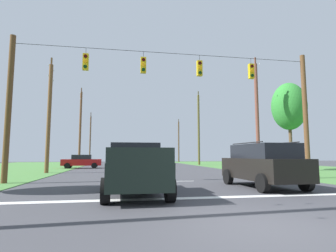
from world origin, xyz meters
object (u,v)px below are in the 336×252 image
object	(u,v)px
utility_pole_far_left	(49,115)
tree_roadside_far_right	(289,107)
pickup_truck	(135,169)
utility_pole_near_left	(179,141)
overhead_signal_span	(171,103)
utility_pole_mid_right	(257,115)
distant_car_crossing_white	(255,163)
suv_black	(263,164)
utility_pole_distant_right	(80,127)
utility_pole_far_right	(199,128)
utility_pole_distant_left	(90,138)
distant_car_oncoming	(82,161)

from	to	relation	value
utility_pole_far_left	tree_roadside_far_right	bearing A→B (deg)	0.32
pickup_truck	utility_pole_near_left	bearing A→B (deg)	75.90
overhead_signal_span	utility_pole_mid_right	world-z (taller)	utility_pole_mid_right
overhead_signal_span	distant_car_crossing_white	size ratio (longest dim) A/B	4.15
suv_black	utility_pole_distant_right	size ratio (longest dim) A/B	0.44
utility_pole_far_right	utility_pole_distant_left	size ratio (longest dim) A/B	1.12
utility_pole_mid_right	overhead_signal_span	bearing A→B (deg)	-142.78
distant_car_crossing_white	utility_pole_far_right	bearing A→B (deg)	90.01
utility_pole_mid_right	utility_pole_far_right	bearing A→B (deg)	91.37
overhead_signal_span	distant_car_crossing_white	xyz separation A→B (m)	(8.80, 6.87, -3.73)
overhead_signal_span	utility_pole_distant_left	distance (m)	41.58
pickup_truck	tree_roadside_far_right	size ratio (longest dim) A/B	0.63
suv_black	tree_roadside_far_right	xyz separation A→B (m)	(9.81, 12.23, 5.18)
distant_car_crossing_white	utility_pole_distant_left	bearing A→B (deg)	117.88
utility_pole_near_left	tree_roadside_far_right	bearing A→B (deg)	-82.80
distant_car_oncoming	utility_pole_distant_left	xyz separation A→B (m)	(-1.81, 24.05, 4.21)
utility_pole_near_left	tree_roadside_far_right	distance (m)	33.08
distant_car_crossing_white	utility_pole_far_left	distance (m)	18.19
distant_car_oncoming	utility_pole_far_left	distance (m)	9.32
overhead_signal_span	utility_pole_mid_right	distance (m)	11.58
pickup_truck	distant_car_crossing_white	distance (m)	16.25
utility_pole_far_right	utility_pole_mid_right	bearing A→B (deg)	-88.63
utility_pole_distant_left	distant_car_oncoming	bearing A→B (deg)	-85.70
utility_pole_far_right	utility_pole_distant_right	size ratio (longest dim) A/B	1.02
pickup_truck	suv_black	world-z (taller)	suv_black
utility_pole_mid_right	utility_pole_far_left	size ratio (longest dim) A/B	1.07
utility_pole_far_left	distant_car_crossing_white	bearing A→B (deg)	-4.60
suv_black	utility_pole_near_left	size ratio (longest dim) A/B	0.53
utility_pole_near_left	utility_pole_far_left	distance (m)	37.57
pickup_truck	suv_black	bearing A→B (deg)	11.09
utility_pole_far_left	utility_pole_far_right	bearing A→B (deg)	42.23
distant_car_oncoming	utility_pole_far_right	bearing A→B (deg)	25.94
suv_black	tree_roadside_far_right	world-z (taller)	tree_roadside_far_right
suv_black	tree_roadside_far_right	size ratio (longest dim) A/B	0.56
utility_pole_near_left	utility_pole_far_left	size ratio (longest dim) A/B	0.94
suv_black	utility_pole_near_left	world-z (taller)	utility_pole_near_left
suv_black	utility_pole_far_right	xyz separation A→B (m)	(5.20, 28.14, 4.56)
pickup_truck	utility_pole_mid_right	distance (m)	17.12
utility_pole_far_right	utility_pole_near_left	world-z (taller)	utility_pole_far_right
utility_pole_near_left	utility_pole_distant_left	xyz separation A→B (m)	(-18.30, -0.61, 0.53)
overhead_signal_span	suv_black	size ratio (longest dim) A/B	3.69
suv_black	distant_car_crossing_white	size ratio (longest dim) A/B	1.12
utility_pole_distant_right	utility_pole_distant_left	xyz separation A→B (m)	(-0.36, 16.17, -0.53)
pickup_truck	utility_pole_mid_right	world-z (taller)	utility_pole_mid_right
utility_pole_far_right	pickup_truck	bearing A→B (deg)	-110.79
overhead_signal_span	utility_pole_distant_right	distance (m)	25.93
distant_car_crossing_white	utility_pole_far_left	bearing A→B (deg)	175.40
utility_pole_far_left	utility_pole_distant_right	bearing A→B (deg)	89.30
distant_car_oncoming	utility_pole_far_left	world-z (taller)	utility_pole_far_left
suv_black	tree_roadside_far_right	distance (m)	16.51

